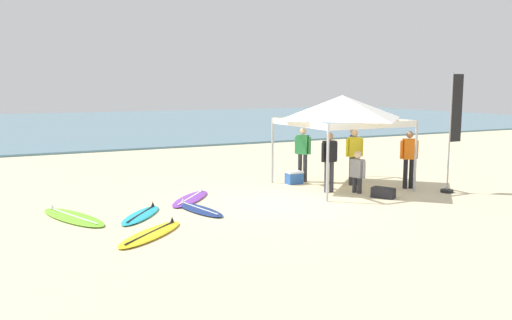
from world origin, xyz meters
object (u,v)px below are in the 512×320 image
at_px(person_yellow, 354,153).
at_px(person_orange, 409,155).
at_px(surfboard_cyan, 141,215).
at_px(banner_flag, 453,137).
at_px(surfboard_lime, 73,217).
at_px(surfboard_yellow, 151,234).
at_px(person_black, 329,158).
at_px(person_blue, 353,151).
at_px(gear_bag_near_tent, 383,193).
at_px(person_green, 303,151).
at_px(surfboard_purple, 191,198).
at_px(person_grey, 357,170).
at_px(cooler_box, 294,177).
at_px(surfboard_navy, 199,209).
at_px(canopy_tent, 342,107).

height_order(person_yellow, person_orange, same).
height_order(surfboard_cyan, banner_flag, banner_flag).
bearing_deg(surfboard_lime, surfboard_yellow, -60.71).
distance_m(surfboard_yellow, person_black, 6.22).
xyz_separation_m(surfboard_yellow, person_blue, (7.44, 3.19, 0.95)).
height_order(person_yellow, gear_bag_near_tent, person_yellow).
height_order(person_green, banner_flag, banner_flag).
relative_size(surfboard_purple, gear_bag_near_tent, 3.45).
height_order(surfboard_lime, person_grey, person_grey).
relative_size(person_grey, gear_bag_near_tent, 2.00).
bearing_deg(person_green, person_yellow, -48.33).
distance_m(surfboard_purple, person_green, 4.33).
relative_size(person_yellow, gear_bag_near_tent, 2.85).
xyz_separation_m(surfboard_cyan, surfboard_yellow, (-0.23, -1.66, -0.00)).
bearing_deg(gear_bag_near_tent, cooler_box, 110.70).
bearing_deg(surfboard_lime, cooler_box, 12.36).
relative_size(person_black, person_green, 1.00).
bearing_deg(gear_bag_near_tent, person_orange, 25.11).
bearing_deg(person_green, surfboard_purple, -166.45).
bearing_deg(surfboard_navy, banner_flag, -8.41).
bearing_deg(person_grey, person_blue, 57.19).
xyz_separation_m(person_blue, person_grey, (-1.01, -1.57, -0.33)).
xyz_separation_m(canopy_tent, person_green, (-0.55, 1.28, -1.40)).
bearing_deg(surfboard_purple, person_green, 13.55).
height_order(canopy_tent, surfboard_purple, canopy_tent).
bearing_deg(banner_flag, person_grey, 156.13).
bearing_deg(person_blue, person_orange, -66.02).
distance_m(surfboard_purple, banner_flag, 7.55).
distance_m(surfboard_lime, person_green, 7.48).
xyz_separation_m(surfboard_navy, person_grey, (4.79, 0.02, 0.62)).
bearing_deg(surfboard_purple, cooler_box, 12.10).
relative_size(surfboard_purple, person_black, 1.21).
distance_m(surfboard_navy, person_orange, 6.63).
height_order(person_blue, gear_bag_near_tent, person_blue).
height_order(canopy_tent, person_yellow, canopy_tent).
xyz_separation_m(surfboard_cyan, person_blue, (7.22, 1.53, 0.95)).
relative_size(surfboard_purple, person_blue, 1.21).
distance_m(surfboard_yellow, gear_bag_near_tent, 6.71).
xyz_separation_m(surfboard_purple, person_green, (4.11, 0.99, 0.95)).
relative_size(surfboard_cyan, surfboard_purple, 0.90).
bearing_deg(surfboard_purple, person_grey, -15.45).
distance_m(surfboard_yellow, banner_flag, 9.05).
bearing_deg(banner_flag, gear_bag_near_tent, 173.88).
bearing_deg(person_blue, person_yellow, -123.24).
distance_m(surfboard_lime, person_grey, 7.70).
xyz_separation_m(surfboard_purple, banner_flag, (7.01, -2.35, 1.54)).
height_order(person_green, gear_bag_near_tent, person_green).
height_order(person_grey, gear_bag_near_tent, person_grey).
height_order(surfboard_yellow, surfboard_navy, same).
relative_size(person_orange, gear_bag_near_tent, 2.85).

